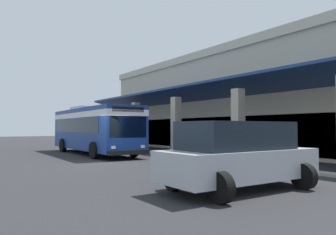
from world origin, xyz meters
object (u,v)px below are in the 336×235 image
transit_bus (93,127)px  parked_suv_silver (238,155)px  potted_palm (126,141)px  pedestrian (194,149)px

transit_bus → parked_suv_silver: size_ratio=2.34×
transit_bus → parked_suv_silver: 15.16m
parked_suv_silver → potted_palm: bearing=162.0°
parked_suv_silver → potted_palm: potted_palm is taller
potted_palm → transit_bus: bearing=-44.9°
pedestrian → potted_palm: (-16.91, 5.58, -0.34)m
parked_suv_silver → potted_palm: size_ratio=1.55×
parked_suv_silver → transit_bus: bearing=174.4°
pedestrian → potted_palm: potted_palm is taller
potted_palm → parked_suv_silver: bearing=-18.0°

